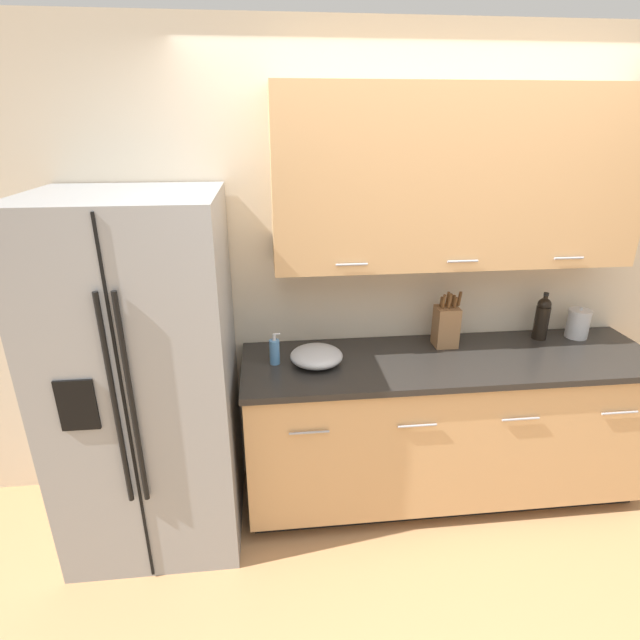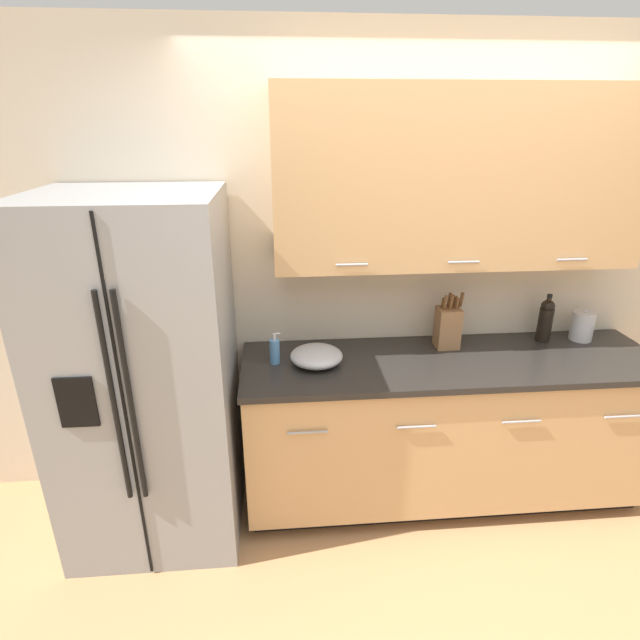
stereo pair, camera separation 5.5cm
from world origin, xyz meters
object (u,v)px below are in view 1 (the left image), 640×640
Objects in this scene: knife_block at (446,325)px; mixing_bowl at (316,356)px; wine_bottle at (542,317)px; refrigerator at (146,378)px; soap_dispenser at (275,351)px; steel_canister at (578,323)px.

knife_block is 1.16× the size of mixing_bowl.
mixing_bowl is (-1.35, -0.19, -0.09)m from wine_bottle.
refrigerator is 6.40× the size of wine_bottle.
wine_bottle is at bearing 7.95° from mixing_bowl.
soap_dispenser reaches higher than mixing_bowl.
mixing_bowl is at bearing -168.46° from knife_block.
soap_dispenser is at bearing -175.05° from steel_canister.
knife_block is at bearing -177.84° from steel_canister.
wine_bottle reaches higher than soap_dispenser.
refrigerator is 9.75× the size of steel_canister.
wine_bottle is 1.64× the size of soap_dispenser.
wine_bottle is at bearing 179.31° from steel_canister.
refrigerator is at bearing -174.08° from steel_canister.
soap_dispenser is 1.81m from steel_canister.
steel_canister is at bearing -0.69° from wine_bottle.
refrigerator is 5.66× the size of knife_block.
mixing_bowl is (-0.76, -0.16, -0.08)m from knife_block.
knife_block is 1.72× the size of steel_canister.
knife_block is at bearing 7.81° from refrigerator.
wine_bottle is (0.59, 0.03, 0.01)m from knife_block.
refrigerator is 6.54× the size of mixing_bowl.
mixing_bowl is (-1.59, -0.19, -0.04)m from steel_canister.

